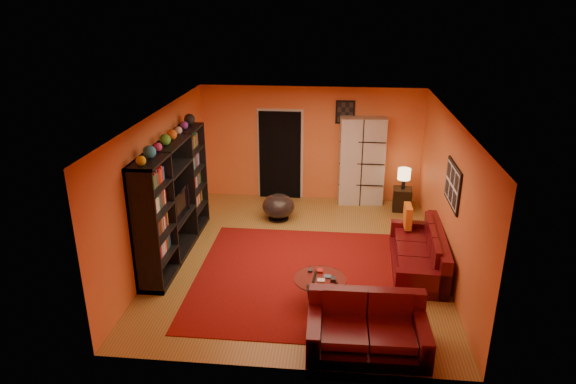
# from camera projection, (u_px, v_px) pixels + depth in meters

# --- Properties ---
(floor) EXTENTS (6.00, 6.00, 0.00)m
(floor) POSITION_uv_depth(u_px,v_px,m) (300.00, 257.00, 9.33)
(floor) COLOR olive
(floor) RESTS_ON ground
(ceiling) EXTENTS (6.00, 6.00, 0.00)m
(ceiling) POSITION_uv_depth(u_px,v_px,m) (301.00, 116.00, 8.40)
(ceiling) COLOR white
(ceiling) RESTS_ON wall_back
(wall_back) EXTENTS (6.00, 0.00, 6.00)m
(wall_back) POSITION_uv_depth(u_px,v_px,m) (311.00, 144.00, 11.66)
(wall_back) COLOR orange
(wall_back) RESTS_ON floor
(wall_front) EXTENTS (6.00, 0.00, 6.00)m
(wall_front) POSITION_uv_depth(u_px,v_px,m) (281.00, 280.00, 6.08)
(wall_front) COLOR orange
(wall_front) RESTS_ON floor
(wall_left) EXTENTS (0.00, 6.00, 6.00)m
(wall_left) POSITION_uv_depth(u_px,v_px,m) (160.00, 185.00, 9.10)
(wall_left) COLOR orange
(wall_left) RESTS_ON floor
(wall_right) EXTENTS (0.00, 6.00, 6.00)m
(wall_right) POSITION_uv_depth(u_px,v_px,m) (449.00, 196.00, 8.64)
(wall_right) COLOR orange
(wall_right) RESTS_ON floor
(rug) EXTENTS (3.60, 3.60, 0.01)m
(rug) POSITION_uv_depth(u_px,v_px,m) (303.00, 277.00, 8.67)
(rug) COLOR #610C0B
(rug) RESTS_ON floor
(doorway) EXTENTS (0.95, 0.10, 2.04)m
(doorway) POSITION_uv_depth(u_px,v_px,m) (280.00, 155.00, 11.79)
(doorway) COLOR black
(doorway) RESTS_ON floor
(wall_art_right) EXTENTS (0.03, 1.00, 0.70)m
(wall_art_right) POSITION_uv_depth(u_px,v_px,m) (453.00, 185.00, 8.25)
(wall_art_right) COLOR black
(wall_art_right) RESTS_ON wall_right
(wall_art_back) EXTENTS (0.42, 0.03, 0.52)m
(wall_art_back) POSITION_uv_depth(u_px,v_px,m) (345.00, 112.00, 11.30)
(wall_art_back) COLOR black
(wall_art_back) RESTS_ON wall_back
(entertainment_unit) EXTENTS (0.45, 3.00, 2.10)m
(entertainment_unit) POSITION_uv_depth(u_px,v_px,m) (174.00, 199.00, 9.17)
(entertainment_unit) COLOR black
(entertainment_unit) RESTS_ON floor
(tv) EXTENTS (0.86, 0.11, 0.49)m
(tv) POSITION_uv_depth(u_px,v_px,m) (177.00, 204.00, 9.17)
(tv) COLOR black
(tv) RESTS_ON entertainment_unit
(sofa) EXTENTS (0.94, 2.10, 0.85)m
(sofa) POSITION_uv_depth(u_px,v_px,m) (423.00, 254.00, 8.85)
(sofa) COLOR #46090F
(sofa) RESTS_ON rug
(loveseat) EXTENTS (1.61, 0.98, 0.85)m
(loveseat) POSITION_uv_depth(u_px,v_px,m) (367.00, 327.00, 6.89)
(loveseat) COLOR #46090F
(loveseat) RESTS_ON rug
(throw_pillow) EXTENTS (0.12, 0.42, 0.42)m
(throw_pillow) POSITION_uv_depth(u_px,v_px,m) (408.00, 216.00, 9.50)
(throw_pillow) COLOR orange
(throw_pillow) RESTS_ON sofa
(coffee_table) EXTENTS (0.81, 0.81, 0.40)m
(coffee_table) POSITION_uv_depth(u_px,v_px,m) (320.00, 281.00, 7.85)
(coffee_table) COLOR silver
(coffee_table) RESTS_ON floor
(storage_cabinet) EXTENTS (1.03, 0.53, 1.98)m
(storage_cabinet) POSITION_uv_depth(u_px,v_px,m) (361.00, 161.00, 11.48)
(storage_cabinet) COLOR beige
(storage_cabinet) RESTS_ON floor
(bowl_chair) EXTENTS (0.68, 0.68, 0.56)m
(bowl_chair) POSITION_uv_depth(u_px,v_px,m) (278.00, 206.00, 10.81)
(bowl_chair) COLOR black
(bowl_chair) RESTS_ON floor
(side_table) EXTENTS (0.43, 0.43, 0.50)m
(side_table) POSITION_uv_depth(u_px,v_px,m) (402.00, 199.00, 11.31)
(side_table) COLOR black
(side_table) RESTS_ON floor
(table_lamp) EXTENTS (0.28, 0.28, 0.46)m
(table_lamp) POSITION_uv_depth(u_px,v_px,m) (404.00, 175.00, 11.11)
(table_lamp) COLOR black
(table_lamp) RESTS_ON side_table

